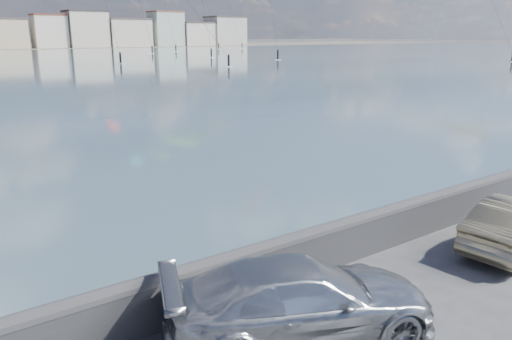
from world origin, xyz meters
The scene contains 2 objects.
seawall centered at (0.00, 2.70, 0.58)m, with size 400.00×0.36×1.08m.
car_silver centered at (-0.17, 1.00, 0.70)m, with size 1.96×4.83×1.40m, color #A7A9AD.
Camera 1 is at (-5.34, -4.91, 5.21)m, focal length 35.00 mm.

